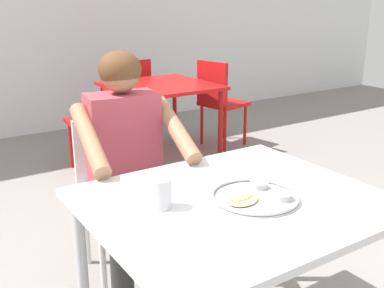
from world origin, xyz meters
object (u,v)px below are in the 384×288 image
object	(u,v)px
drinking_cup	(161,192)
chair_red_far	(130,95)
thali_tray	(256,196)
table_background_red	(160,92)
table_foreground	(234,217)
chair_foreground	(117,184)
chair_red_left	(101,115)
diner_foreground	(129,155)
chair_red_right	(219,98)

from	to	relation	value
drinking_cup	chair_red_far	xyz separation A→B (m)	(1.32, 3.00, -0.30)
thali_tray	table_background_red	world-z (taller)	thali_tray
table_foreground	table_background_red	size ratio (longest dim) A/B	1.13
table_foreground	chair_foreground	xyz separation A→B (m)	(-0.07, 0.91, -0.17)
chair_red_left	chair_red_far	world-z (taller)	chair_red_far
chair_red_left	chair_red_far	xyz separation A→B (m)	(0.59, 0.63, 0.01)
table_foreground	table_background_red	bearing A→B (deg)	66.52
diner_foreground	chair_red_far	bearing A→B (deg)	64.23
chair_red_left	chair_red_right	bearing A→B (deg)	-1.57
chair_red_right	table_background_red	bearing A→B (deg)	179.96
diner_foreground	chair_red_right	world-z (taller)	diner_foreground
chair_foreground	diner_foreground	world-z (taller)	diner_foreground
table_foreground	chair_red_right	world-z (taller)	chair_red_right
chair_red_left	diner_foreground	bearing A→B (deg)	-107.79
drinking_cup	chair_foreground	xyz separation A→B (m)	(0.19, 0.83, -0.30)
chair_red_left	table_background_red	bearing A→B (deg)	-3.33
chair_red_right	chair_red_far	bearing A→B (deg)	134.73
table_background_red	chair_red_far	bearing A→B (deg)	89.21
thali_tray	chair_red_left	bearing A→B (deg)	80.72
table_foreground	chair_red_far	size ratio (longest dim) A/B	1.22
table_foreground	diner_foreground	size ratio (longest dim) A/B	0.87
drinking_cup	thali_tray	bearing A→B (deg)	-21.41
chair_foreground	diner_foreground	xyz separation A→B (m)	(-0.02, -0.22, 0.23)
chair_red_left	chair_red_right	distance (m)	1.25
drinking_cup	table_background_red	bearing A→B (deg)	60.63
table_foreground	chair_red_left	xyz separation A→B (m)	(0.47, 2.45, -0.17)
chair_foreground	table_background_red	size ratio (longest dim) A/B	0.90
table_foreground	chair_red_right	size ratio (longest dim) A/B	1.20
drinking_cup	diner_foreground	world-z (taller)	diner_foreground
diner_foreground	table_background_red	bearing A→B (deg)	56.43
table_foreground	thali_tray	bearing A→B (deg)	-36.60
chair_red_left	drinking_cup	bearing A→B (deg)	-107.23
drinking_cup	table_background_red	size ratio (longest dim) A/B	0.12
thali_tray	drinking_cup	size ratio (longest dim) A/B	2.98
table_foreground	chair_foreground	world-z (taller)	chair_foreground
drinking_cup	table_background_red	world-z (taller)	drinking_cup
thali_tray	drinking_cup	bearing A→B (deg)	158.59
chair_red_far	chair_red_left	bearing A→B (deg)	-133.05
diner_foreground	chair_red_right	xyz separation A→B (m)	(1.81, 1.72, -0.22)
diner_foreground	chair_foreground	bearing A→B (deg)	83.76
thali_tray	chair_red_right	bearing A→B (deg)	56.10
thali_tray	chair_foreground	xyz separation A→B (m)	(-0.13, 0.96, -0.26)
drinking_cup	chair_red_far	distance (m)	3.29
diner_foreground	table_background_red	xyz separation A→B (m)	(1.14, 1.72, -0.09)
table_foreground	chair_red_right	xyz separation A→B (m)	(1.72, 2.41, -0.16)
table_foreground	chair_red_left	world-z (taller)	chair_red_left
thali_tray	table_background_red	bearing A→B (deg)	68.15
diner_foreground	chair_red_left	world-z (taller)	diner_foreground
table_background_red	table_foreground	bearing A→B (deg)	-113.48
chair_foreground	chair_red_left	distance (m)	1.63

